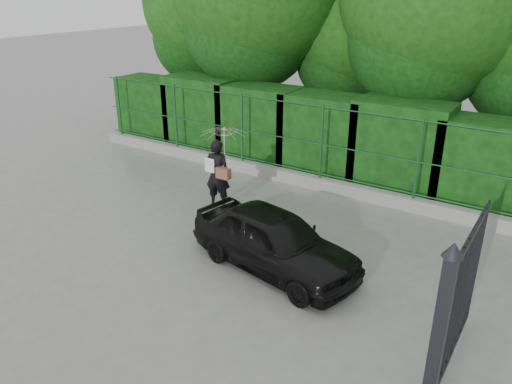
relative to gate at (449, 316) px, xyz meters
The scene contains 7 objects.
ground 4.81m from the gate, behind, with size 80.00×80.00×0.00m, color gray.
kerb 7.04m from the gate, 131.36° to the left, with size 14.00×0.25×0.30m, color #9E9E99.
fence 6.82m from the gate, 129.97° to the left, with size 14.13×0.06×1.80m.
hedge 7.76m from the gate, 126.60° to the left, with size 14.20×1.20×2.19m.
gate is the anchor object (origin of this frame).
woman 6.31m from the gate, 151.07° to the left, with size 0.99×1.01×1.88m.
car 3.59m from the gate, 155.46° to the left, with size 1.31×3.24×1.11m, color black.
Camera 1 is at (5.33, -5.87, 4.71)m, focal length 35.00 mm.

